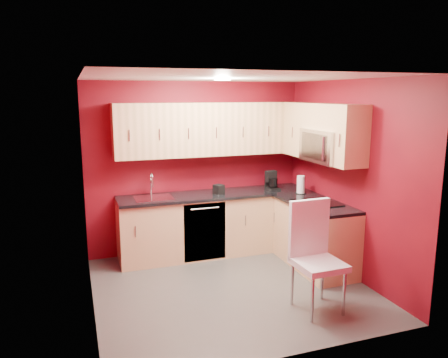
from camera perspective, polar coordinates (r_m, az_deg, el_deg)
floor at (r=5.48m, az=0.87°, el=-14.01°), size 3.20×3.20×0.00m
ceiling at (r=4.96m, az=0.95°, el=13.14°), size 3.20×3.20×0.00m
wall_back at (r=6.48m, az=-3.66°, el=1.53°), size 3.20×0.00×3.20m
wall_front at (r=3.75m, az=8.86°, el=-5.66°), size 3.20×0.00×3.20m
wall_left at (r=4.78m, az=-17.43°, el=-2.39°), size 0.00×3.00×3.00m
wall_right at (r=5.81m, az=15.89°, el=0.02°), size 0.00×3.00×3.00m
base_cabinets_back at (r=6.44m, az=-1.12°, el=-5.96°), size 2.80×0.60×0.87m
base_cabinets_right at (r=6.06m, az=11.77°, el=-7.32°), size 0.60×1.30×0.87m
countertop_back at (r=6.31m, az=-1.10°, el=-2.04°), size 2.80×0.63×0.04m
countertop_right at (r=5.91m, az=11.89°, el=-3.19°), size 0.63×1.27×0.04m
upper_cabinets_back at (r=6.30m, az=-1.53°, el=6.54°), size 2.80×0.35×0.75m
upper_cabinets_right at (r=6.00m, az=12.41°, el=6.67°), size 0.35×1.55×0.75m
microwave at (r=5.80m, az=13.30°, el=4.23°), size 0.42×0.76×0.42m
cooktop at (r=5.87m, az=12.04°, el=-3.03°), size 0.50×0.55×0.01m
sink at (r=6.10m, az=-9.21°, el=-2.12°), size 0.52×0.42×0.35m
dishwasher_front at (r=6.11m, az=-2.52°, el=-6.93°), size 0.60×0.02×0.82m
downlight at (r=5.25m, az=-0.21°, el=12.86°), size 0.20×0.20×0.01m
coffee_maker at (r=6.56m, az=6.39°, el=-0.19°), size 0.19×0.24×0.28m
napkin_holder at (r=6.23m, az=-0.69°, el=-1.37°), size 0.17×0.17×0.14m
paper_towel at (r=6.36m, az=9.99°, el=-0.74°), size 0.19×0.19×0.26m
dining_chair at (r=4.84m, az=12.29°, el=-10.08°), size 0.50×0.52×1.19m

